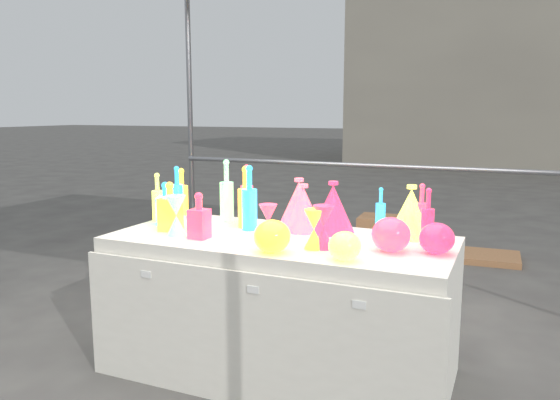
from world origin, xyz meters
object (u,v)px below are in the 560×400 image
at_px(display_table, 279,306).
at_px(decanter_0, 170,206).
at_px(globe_0, 272,238).
at_px(bottle_0, 182,192).
at_px(hourglass_0, 268,223).
at_px(cardboard_box_closed, 385,235).
at_px(lampshade_0, 299,203).

height_order(display_table, decanter_0, decanter_0).
distance_m(decanter_0, globe_0, 0.76).
bearing_deg(display_table, globe_0, -72.78).
xyz_separation_m(display_table, decanter_0, (-0.63, -0.08, 0.51)).
bearing_deg(globe_0, bottle_0, 145.27).
height_order(hourglass_0, globe_0, hourglass_0).
distance_m(display_table, globe_0, 0.54).
height_order(display_table, cardboard_box_closed, display_table).
distance_m(display_table, lampshade_0, 0.59).
xyz_separation_m(hourglass_0, globe_0, (0.12, -0.21, -0.03)).
xyz_separation_m(cardboard_box_closed, lampshade_0, (0.02, -2.42, 0.70)).
bearing_deg(hourglass_0, decanter_0, 179.30).
height_order(cardboard_box_closed, decanter_0, decanter_0).
bearing_deg(lampshade_0, bottle_0, 179.91).
bearing_deg(cardboard_box_closed, decanter_0, -104.85).
distance_m(decanter_0, hourglass_0, 0.60).
height_order(display_table, hourglass_0, hourglass_0).
bearing_deg(display_table, cardboard_box_closed, 90.47).
relative_size(decanter_0, lampshade_0, 0.96).
relative_size(cardboard_box_closed, globe_0, 2.95).
xyz_separation_m(cardboard_box_closed, bottle_0, (-0.81, -2.36, 0.71)).
relative_size(bottle_0, hourglass_0, 1.58).
distance_m(display_table, decanter_0, 0.82).
bearing_deg(bottle_0, cardboard_box_closed, 71.15).
height_order(cardboard_box_closed, hourglass_0, hourglass_0).
relative_size(globe_0, lampshade_0, 0.62).
xyz_separation_m(bottle_0, decanter_0, (0.20, -0.42, -0.01)).
height_order(globe_0, lampshade_0, lampshade_0).
bearing_deg(globe_0, hourglass_0, 119.02).
bearing_deg(hourglass_0, globe_0, -60.98).
distance_m(bottle_0, hourglass_0, 0.91).
bearing_deg(display_table, lampshade_0, 90.64).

